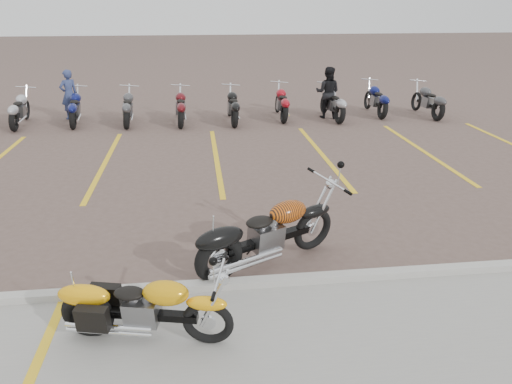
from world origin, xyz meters
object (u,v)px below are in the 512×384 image
yellow_cruiser (143,309)px  person_b (328,93)px  flame_cruiser (263,236)px  person_a (69,94)px

yellow_cruiser → person_b: bearing=79.1°
yellow_cruiser → flame_cruiser: size_ratio=0.90×
person_b → yellow_cruiser: bearing=89.7°
flame_cruiser → person_b: size_ratio=1.32×
yellow_cruiser → person_a: size_ratio=1.25×
flame_cruiser → person_a: (-4.97, 10.46, 0.31)m
flame_cruiser → person_a: bearing=88.8°
yellow_cruiser → person_a: 12.47m
yellow_cruiser → flame_cruiser: 2.22m
flame_cruiser → person_b: 10.20m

